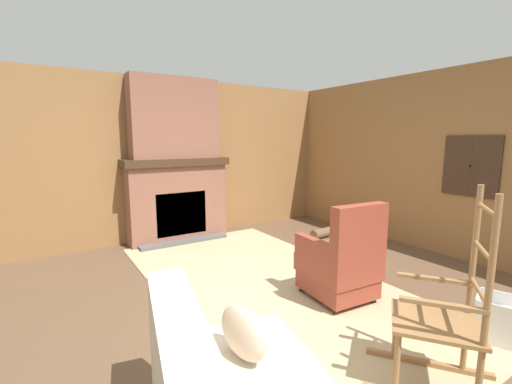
# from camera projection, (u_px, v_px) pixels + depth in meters

# --- Properties ---
(ground_plane) EXTENTS (14.00, 14.00, 0.00)m
(ground_plane) POSITION_uv_depth(u_px,v_px,m) (276.00, 307.00, 3.20)
(ground_plane) COLOR brown
(wood_panel_wall_left) EXTENTS (0.06, 6.17, 2.47)m
(wood_panel_wall_left) POSITION_uv_depth(u_px,v_px,m) (171.00, 160.00, 5.35)
(wood_panel_wall_left) COLOR olive
(wood_panel_wall_left) RESTS_ON ground
(wood_panel_wall_back) EXTENTS (6.17, 0.09, 2.47)m
(wood_panel_wall_back) POSITION_uv_depth(u_px,v_px,m) (450.00, 164.00, 4.51)
(wood_panel_wall_back) COLOR olive
(wood_panel_wall_back) RESTS_ON ground
(fireplace_hearth) EXTENTS (0.59, 1.58, 1.27)m
(fireplace_hearth) POSITION_uv_depth(u_px,v_px,m) (177.00, 200.00, 5.25)
(fireplace_hearth) COLOR brown
(fireplace_hearth) RESTS_ON ground
(chimney_breast) EXTENTS (0.33, 1.30, 1.18)m
(chimney_breast) POSITION_uv_depth(u_px,v_px,m) (174.00, 118.00, 5.07)
(chimney_breast) COLOR brown
(chimney_breast) RESTS_ON fireplace_hearth
(area_rug) EXTENTS (4.11, 2.16, 0.01)m
(area_rug) POSITION_uv_depth(u_px,v_px,m) (269.00, 284.00, 3.69)
(area_rug) COLOR tan
(area_rug) RESTS_ON ground
(armchair) EXTENTS (0.71, 0.64, 0.99)m
(armchair) POSITION_uv_depth(u_px,v_px,m) (341.00, 264.00, 3.31)
(armchair) COLOR brown
(armchair) RESTS_ON ground
(rocking_chair) EXTENTS (0.89, 0.81, 1.28)m
(rocking_chair) POSITION_uv_depth(u_px,v_px,m) (443.00, 324.00, 2.11)
(rocking_chair) COLOR olive
(rocking_chair) RESTS_ON ground
(firewood_stack) EXTENTS (0.46, 0.37, 0.27)m
(firewood_stack) POSITION_uv_depth(u_px,v_px,m) (322.00, 240.00, 4.99)
(firewood_stack) COLOR brown
(firewood_stack) RESTS_ON ground
(oil_lamp_vase) EXTENTS (0.12, 0.12, 0.31)m
(oil_lamp_vase) POSITION_uv_depth(u_px,v_px,m) (156.00, 151.00, 5.03)
(oil_lamp_vase) COLOR #B24C42
(oil_lamp_vase) RESTS_ON fireplace_hearth
(storage_case) EXTENTS (0.17, 0.26, 0.12)m
(storage_case) POSITION_uv_depth(u_px,v_px,m) (197.00, 154.00, 5.38)
(storage_case) COLOR gray
(storage_case) RESTS_ON fireplace_hearth
(decorative_plate_on_mantel) EXTENTS (0.07, 0.27, 0.26)m
(decorative_plate_on_mantel) POSITION_uv_depth(u_px,v_px,m) (179.00, 149.00, 5.23)
(decorative_plate_on_mantel) COLOR red
(decorative_plate_on_mantel) RESTS_ON fireplace_hearth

